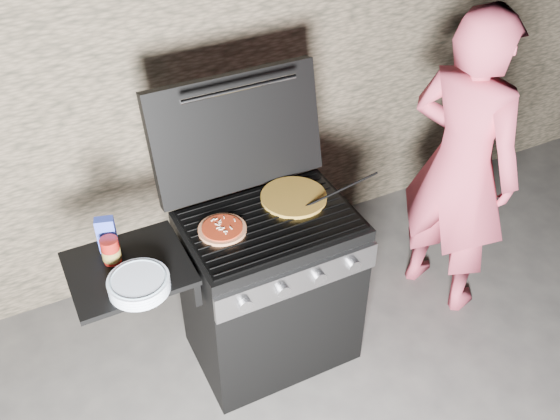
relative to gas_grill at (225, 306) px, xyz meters
name	(u,v)px	position (x,y,z in m)	size (l,w,h in m)	color
ground	(272,347)	(0.25, 0.00, -0.46)	(50.00, 50.00, 0.00)	#383735
stone_wall	(191,118)	(0.25, 1.05, 0.44)	(8.00, 0.35, 1.80)	#77654F
gas_grill	(225,306)	(0.00, 0.00, 0.00)	(1.34, 0.79, 0.91)	black
pizza_topped	(222,229)	(0.02, 0.03, 0.47)	(0.22, 0.22, 0.02)	tan
pizza_plain	(294,197)	(0.42, 0.09, 0.46)	(0.32, 0.32, 0.02)	gold
sauce_jar	(111,250)	(-0.47, 0.06, 0.51)	(0.08, 0.08, 0.12)	maroon
blue_carton	(107,234)	(-0.46, 0.14, 0.53)	(0.08, 0.05, 0.17)	#2F42B7
plate_stack	(139,284)	(-0.41, -0.15, 0.48)	(0.25, 0.25, 0.06)	white
person	(460,167)	(1.34, -0.02, 0.42)	(0.64, 0.42, 1.76)	#D0475F
tongs	(340,191)	(0.62, 0.00, 0.50)	(0.01, 0.01, 0.42)	black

